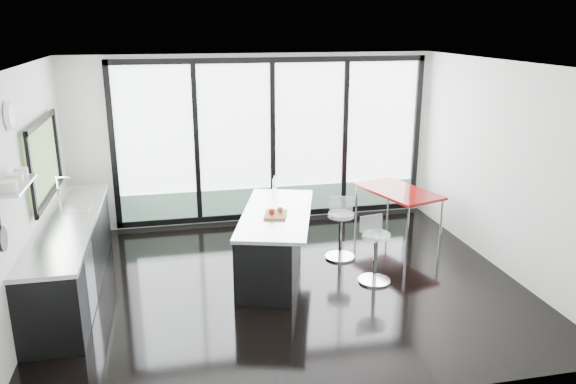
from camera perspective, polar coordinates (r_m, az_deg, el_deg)
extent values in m
cube|color=black|center=(7.44, -0.27, -9.22)|extent=(6.00, 5.00, 0.00)
cube|color=white|center=(6.70, -0.31, 12.83)|extent=(6.00, 5.00, 0.00)
cube|color=silver|center=(9.33, -3.45, 5.29)|extent=(6.00, 0.00, 2.80)
cube|color=white|center=(9.35, -1.60, 5.34)|extent=(5.00, 0.02, 2.50)
cube|color=slate|center=(9.57, -1.50, -0.76)|extent=(5.00, 0.02, 0.44)
cube|color=black|center=(9.17, -9.28, 4.89)|extent=(0.08, 0.04, 2.50)
cube|color=black|center=(9.31, -1.55, 5.29)|extent=(0.08, 0.04, 2.50)
cube|color=black|center=(9.62, 5.82, 5.58)|extent=(0.08, 0.04, 2.50)
cube|color=silver|center=(4.66, 6.07, -6.97)|extent=(6.00, 0.00, 2.80)
cube|color=silver|center=(7.00, -25.10, -0.29)|extent=(0.00, 5.00, 2.80)
cube|color=#5A7A42|center=(7.79, -23.70, 3.04)|extent=(0.02, 1.60, 0.90)
cube|color=#AAADAF|center=(6.08, -25.98, 0.61)|extent=(0.25, 0.80, 0.03)
cylinder|color=white|center=(6.51, -26.44, 6.96)|extent=(0.04, 0.30, 0.30)
cylinder|color=black|center=(5.84, -27.01, -4.28)|extent=(0.03, 0.24, 0.24)
cube|color=silver|center=(8.08, 21.03, 2.35)|extent=(0.00, 5.00, 2.80)
cube|color=black|center=(7.61, -21.18, -6.22)|extent=(0.65, 3.20, 0.87)
cube|color=#AAADAF|center=(7.45, -21.56, -2.96)|extent=(0.69, 3.24, 0.05)
cube|color=#AAADAF|center=(7.92, -21.02, -1.75)|extent=(0.45, 0.48, 0.06)
cylinder|color=silver|center=(7.88, -22.28, -0.13)|extent=(0.02, 0.02, 0.44)
cube|color=#AAADAF|center=(6.89, -19.46, -8.63)|extent=(0.03, 0.60, 0.80)
cube|color=black|center=(7.62, -1.70, -5.26)|extent=(1.25, 2.16, 0.81)
cube|color=#AAADAF|center=(7.46, -1.16, -2.23)|extent=(1.44, 2.26, 0.05)
cube|color=#A37440|center=(7.31, -1.27, -2.32)|extent=(0.37, 0.44, 0.03)
sphere|color=#A40D0A|center=(7.26, -1.67, -2.01)|extent=(0.10, 0.10, 0.08)
sphere|color=brown|center=(7.34, -0.80, -1.82)|extent=(0.10, 0.10, 0.08)
cylinder|color=silver|center=(8.08, -1.36, 0.43)|extent=(0.08, 0.08, 0.26)
cylinder|color=silver|center=(7.42, 8.86, -6.63)|extent=(0.49, 0.49, 0.67)
cylinder|color=silver|center=(8.09, 5.35, -4.44)|extent=(0.54, 0.54, 0.68)
cube|color=maroon|center=(9.13, 11.03, -2.00)|extent=(1.16, 1.54, 0.73)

